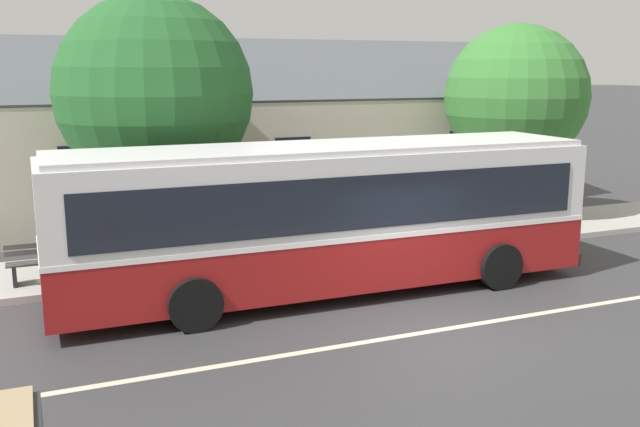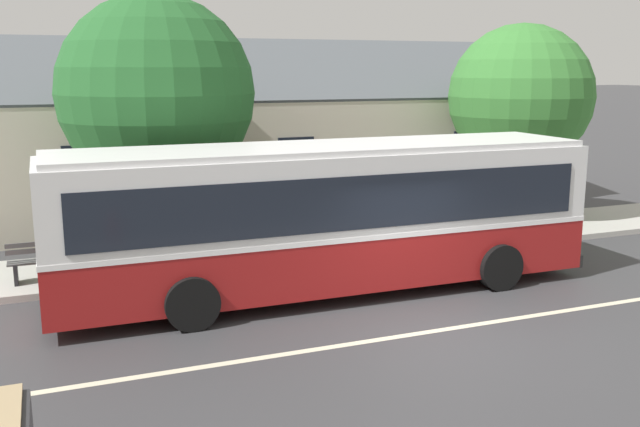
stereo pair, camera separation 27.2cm
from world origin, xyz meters
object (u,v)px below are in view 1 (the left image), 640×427
(bench_down_street, at_px, (217,243))
(street_tree_primary, at_px, (515,102))
(bench_by_building, at_px, (46,264))
(street_tree_secondary, at_px, (157,101))
(transit_bus, at_px, (328,214))

(bench_down_street, xyz_separation_m, street_tree_primary, (9.65, 1.52, 3.09))
(bench_by_building, distance_m, street_tree_primary, 13.93)
(street_tree_secondary, bearing_deg, bench_down_street, -52.40)
(transit_bus, xyz_separation_m, street_tree_primary, (8.00, 4.31, 1.98))
(bench_down_street, relative_size, street_tree_primary, 0.27)
(bench_down_street, distance_m, street_tree_primary, 10.24)
(street_tree_primary, bearing_deg, street_tree_secondary, -179.00)
(bench_down_street, height_order, street_tree_secondary, street_tree_secondary)
(bench_by_building, xyz_separation_m, street_tree_secondary, (2.78, 1.69, 3.29))
(bench_by_building, height_order, street_tree_primary, street_tree_primary)
(street_tree_primary, bearing_deg, bench_by_building, -172.07)
(street_tree_secondary, bearing_deg, transit_bus, -57.01)
(bench_by_building, relative_size, bench_down_street, 1.00)
(bench_down_street, bearing_deg, bench_by_building, -174.72)
(bench_by_building, xyz_separation_m, bench_down_street, (3.81, 0.35, -0.00))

